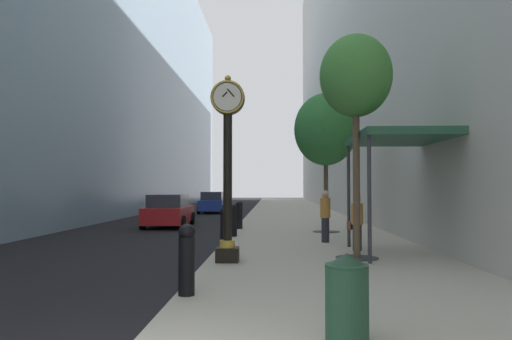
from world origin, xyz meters
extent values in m
plane|color=black|center=(0.00, 27.00, 0.00)|extent=(110.00, 110.00, 0.00)
cube|color=#ADA593|center=(3.17, 30.00, 0.07)|extent=(6.34, 80.00, 0.14)
cube|color=#849EB2|center=(-12.20, 30.00, 12.62)|extent=(9.00, 80.00, 25.24)
cube|color=#B7B2A8|center=(10.84, 30.00, 15.01)|extent=(9.00, 80.00, 30.01)
cube|color=black|center=(0.56, 7.60, 0.32)|extent=(0.55, 0.55, 0.35)
cylinder|color=gold|center=(0.56, 7.60, 0.58)|extent=(0.39, 0.38, 0.18)
cylinder|color=black|center=(0.56, 7.60, 2.23)|extent=(0.22, 0.22, 3.11)
cylinder|color=black|center=(0.56, 7.60, 4.20)|extent=(0.84, 0.28, 0.84)
torus|color=gold|center=(0.56, 7.44, 4.20)|extent=(0.82, 0.05, 0.82)
cylinder|color=silver|center=(0.56, 7.45, 4.20)|extent=(0.69, 0.01, 0.69)
cylinder|color=silver|center=(0.56, 7.75, 4.20)|extent=(0.69, 0.01, 0.69)
sphere|color=gold|center=(0.56, 7.60, 4.69)|extent=(0.16, 0.16, 0.16)
cube|color=black|center=(0.50, 7.44, 4.26)|extent=(0.14, 0.01, 0.14)
cube|color=black|center=(0.65, 7.44, 4.30)|extent=(0.20, 0.01, 0.21)
cylinder|color=black|center=(0.21, 3.92, 0.63)|extent=(0.28, 0.28, 0.99)
sphere|color=black|center=(0.21, 3.92, 1.21)|extent=(0.29, 0.29, 0.29)
cylinder|color=black|center=(0.21, 10.39, 0.63)|extent=(0.28, 0.28, 0.99)
sphere|color=black|center=(0.21, 10.39, 1.21)|extent=(0.29, 0.29, 0.29)
cylinder|color=black|center=(0.21, 13.63, 0.63)|extent=(0.28, 0.28, 0.99)
sphere|color=black|center=(0.21, 13.63, 1.21)|extent=(0.29, 0.29, 0.29)
cylinder|color=black|center=(0.21, 16.87, 0.63)|extent=(0.28, 0.28, 0.99)
sphere|color=black|center=(0.21, 16.87, 1.21)|extent=(0.29, 0.29, 0.29)
cylinder|color=#333335|center=(3.85, 8.29, 0.15)|extent=(1.10, 1.10, 0.02)
cylinder|color=brown|center=(3.85, 8.29, 2.16)|extent=(0.18, 0.18, 4.05)
ellipsoid|color=#428438|center=(3.85, 8.29, 4.89)|extent=(1.89, 1.89, 2.17)
cylinder|color=#333335|center=(3.85, 15.51, 0.15)|extent=(1.10, 1.10, 0.02)
cylinder|color=#4C3D2D|center=(3.85, 15.51, 1.76)|extent=(0.18, 0.18, 3.23)
ellipsoid|color=#2D7033|center=(3.85, 15.51, 4.34)|extent=(2.58, 2.58, 2.97)
cylinder|color=#234C33|center=(2.57, 1.54, 0.60)|extent=(0.52, 0.52, 0.92)
cone|color=#183523|center=(2.57, 1.54, 1.11)|extent=(0.53, 0.53, 0.16)
cylinder|color=#23232D|center=(4.12, 9.80, 0.52)|extent=(0.36, 0.36, 0.75)
cylinder|color=#B77A33|center=(4.12, 9.80, 1.20)|extent=(0.47, 0.47, 0.61)
sphere|color=tan|center=(4.12, 9.80, 1.61)|extent=(0.23, 0.23, 0.23)
cube|color=brown|center=(3.94, 9.92, 0.85)|extent=(0.21, 0.23, 0.24)
cylinder|color=#23232D|center=(3.42, 11.83, 0.55)|extent=(0.36, 0.36, 0.81)
cylinder|color=#B77A33|center=(3.42, 11.83, 1.28)|extent=(0.47, 0.47, 0.66)
sphere|color=tan|center=(3.42, 11.83, 1.74)|extent=(0.25, 0.25, 0.25)
cube|color=#235138|center=(5.14, 9.06, 3.34)|extent=(2.40, 3.60, 0.20)
cylinder|color=#333338|center=(4.02, 7.46, 1.74)|extent=(0.10, 0.10, 3.20)
cylinder|color=#333338|center=(4.02, 10.66, 1.74)|extent=(0.10, 0.10, 3.20)
cube|color=#AD191E|center=(-3.47, 19.51, 0.61)|extent=(1.96, 4.56, 0.77)
cube|color=#282D38|center=(-3.47, 19.29, 1.29)|extent=(1.69, 2.56, 0.63)
cylinder|color=black|center=(-4.44, 21.03, 0.32)|extent=(0.23, 0.64, 0.64)
cylinder|color=black|center=(-2.58, 21.07, 0.32)|extent=(0.23, 0.64, 0.64)
cylinder|color=black|center=(-4.37, 17.96, 0.32)|extent=(0.23, 0.64, 0.64)
cylinder|color=black|center=(-2.51, 18.00, 0.32)|extent=(0.23, 0.64, 0.64)
cube|color=navy|center=(-2.84, 32.10, 0.60)|extent=(1.76, 4.11, 0.77)
cube|color=#282D38|center=(-2.84, 31.89, 1.28)|extent=(1.54, 2.30, 0.63)
cylinder|color=black|center=(-3.71, 33.49, 0.32)|extent=(0.22, 0.64, 0.64)
cylinder|color=black|center=(-1.96, 33.49, 0.32)|extent=(0.22, 0.64, 0.64)
cylinder|color=black|center=(-3.72, 30.71, 0.32)|extent=(0.22, 0.64, 0.64)
cylinder|color=black|center=(-1.97, 30.70, 0.32)|extent=(0.22, 0.64, 0.64)
camera|label=1|loc=(1.68, -4.32, 1.99)|focal=33.90mm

